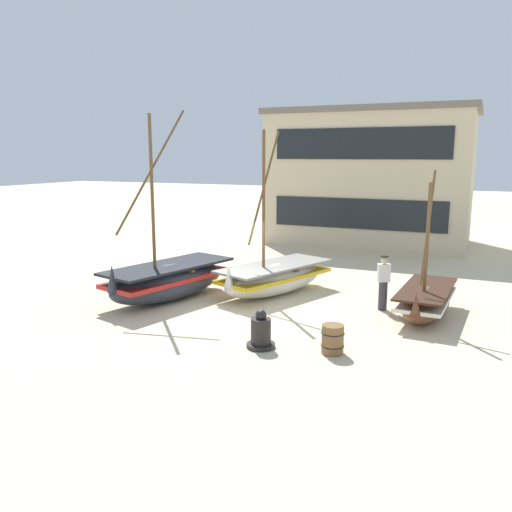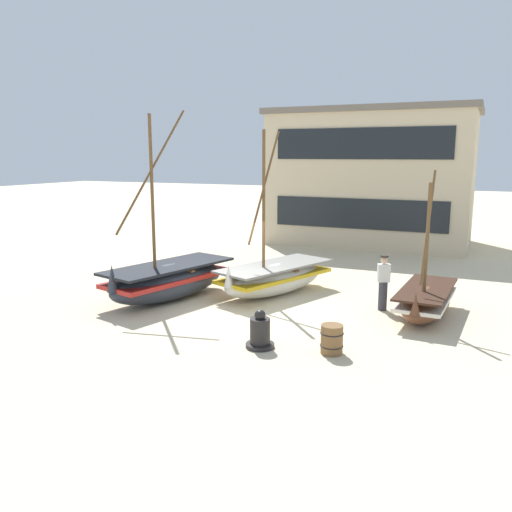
{
  "view_description": "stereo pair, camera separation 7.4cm",
  "coord_description": "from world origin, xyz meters",
  "px_view_note": "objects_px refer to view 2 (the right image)",
  "views": [
    {
      "loc": [
        6.69,
        -14.22,
        4.62
      ],
      "look_at": [
        0.0,
        1.0,
        1.4
      ],
      "focal_mm": 36.81,
      "sensor_mm": 36.0,
      "label": 1
    },
    {
      "loc": [
        6.76,
        -14.19,
        4.62
      ],
      "look_at": [
        0.0,
        1.0,
        1.4
      ],
      "focal_mm": 36.81,
      "sensor_mm": 36.0,
      "label": 2
    }
  ],
  "objects_px": {
    "fishing_boat_far_right": "(274,277)",
    "capstan_winch": "(260,333)",
    "fishing_boat_centre_large": "(169,280)",
    "wooden_barrel": "(332,339)",
    "harbor_building_main": "(372,177)",
    "fishing_boat_near_left": "(426,300)",
    "fisherman_by_hull": "(383,283)"
  },
  "relations": [
    {
      "from": "fisherman_by_hull",
      "to": "fishing_boat_centre_large",
      "type": "bearing_deg",
      "value": -166.25
    },
    {
      "from": "capstan_winch",
      "to": "fishing_boat_centre_large",
      "type": "bearing_deg",
      "value": 147.99
    },
    {
      "from": "fishing_boat_centre_large",
      "to": "capstan_winch",
      "type": "xyz_separation_m",
      "value": [
        4.43,
        -2.77,
        -0.27
      ]
    },
    {
      "from": "fishing_boat_far_right",
      "to": "wooden_barrel",
      "type": "bearing_deg",
      "value": -53.8
    },
    {
      "from": "fishing_boat_centre_large",
      "to": "fishing_boat_near_left",
      "type": "bearing_deg",
      "value": 10.32
    },
    {
      "from": "fishing_boat_far_right",
      "to": "wooden_barrel",
      "type": "height_order",
      "value": "fishing_boat_far_right"
    },
    {
      "from": "fishing_boat_far_right",
      "to": "fisherman_by_hull",
      "type": "relative_size",
      "value": 3.2
    },
    {
      "from": "harbor_building_main",
      "to": "capstan_winch",
      "type": "bearing_deg",
      "value": -86.94
    },
    {
      "from": "capstan_winch",
      "to": "fishing_boat_near_left",
      "type": "bearing_deg",
      "value": 51.1
    },
    {
      "from": "fisherman_by_hull",
      "to": "capstan_winch",
      "type": "relative_size",
      "value": 1.77
    },
    {
      "from": "fisherman_by_hull",
      "to": "capstan_winch",
      "type": "height_order",
      "value": "fisherman_by_hull"
    },
    {
      "from": "fishing_boat_near_left",
      "to": "capstan_winch",
      "type": "relative_size",
      "value": 4.4
    },
    {
      "from": "fishing_boat_centre_large",
      "to": "capstan_winch",
      "type": "bearing_deg",
      "value": -32.01
    },
    {
      "from": "fishing_boat_far_right",
      "to": "harbor_building_main",
      "type": "distance_m",
      "value": 12.26
    },
    {
      "from": "wooden_barrel",
      "to": "harbor_building_main",
      "type": "bearing_deg",
      "value": 99.01
    },
    {
      "from": "fishing_boat_far_right",
      "to": "capstan_winch",
      "type": "relative_size",
      "value": 5.66
    },
    {
      "from": "fishing_boat_far_right",
      "to": "capstan_winch",
      "type": "bearing_deg",
      "value": -71.89
    },
    {
      "from": "harbor_building_main",
      "to": "fishing_boat_far_right",
      "type": "bearing_deg",
      "value": -93.24
    },
    {
      "from": "wooden_barrel",
      "to": "harbor_building_main",
      "type": "relative_size",
      "value": 0.07
    },
    {
      "from": "fishing_boat_centre_large",
      "to": "fisherman_by_hull",
      "type": "relative_size",
      "value": 3.56
    },
    {
      "from": "fishing_boat_centre_large",
      "to": "capstan_winch",
      "type": "distance_m",
      "value": 5.23
    },
    {
      "from": "wooden_barrel",
      "to": "harbor_building_main",
      "type": "distance_m",
      "value": 16.85
    },
    {
      "from": "harbor_building_main",
      "to": "fisherman_by_hull",
      "type": "bearing_deg",
      "value": -76.23
    },
    {
      "from": "fishing_boat_near_left",
      "to": "harbor_building_main",
      "type": "distance_m",
      "value": 13.53
    },
    {
      "from": "wooden_barrel",
      "to": "harbor_building_main",
      "type": "height_order",
      "value": "harbor_building_main"
    },
    {
      "from": "fishing_boat_near_left",
      "to": "fishing_boat_centre_large",
      "type": "height_order",
      "value": "fishing_boat_centre_large"
    },
    {
      "from": "fisherman_by_hull",
      "to": "fishing_boat_near_left",
      "type": "bearing_deg",
      "value": -8.15
    },
    {
      "from": "wooden_barrel",
      "to": "fishing_boat_near_left",
      "type": "bearing_deg",
      "value": 66.53
    },
    {
      "from": "capstan_winch",
      "to": "wooden_barrel",
      "type": "relative_size",
      "value": 1.36
    },
    {
      "from": "harbor_building_main",
      "to": "fishing_boat_near_left",
      "type": "bearing_deg",
      "value": -71.09
    },
    {
      "from": "fisherman_by_hull",
      "to": "capstan_winch",
      "type": "xyz_separation_m",
      "value": [
        -2.12,
        -4.38,
        -0.46
      ]
    },
    {
      "from": "fishing_boat_centre_large",
      "to": "capstan_winch",
      "type": "relative_size",
      "value": 6.29
    }
  ]
}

